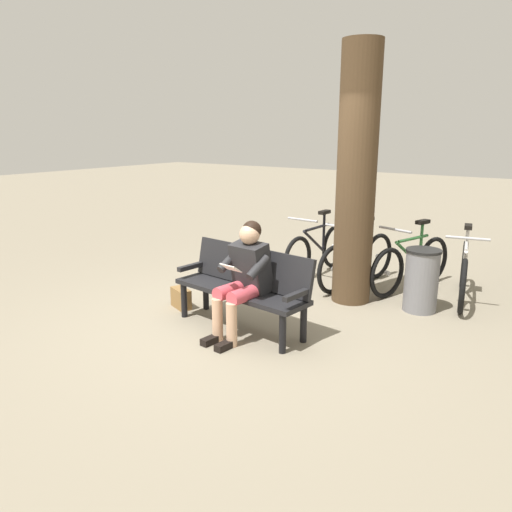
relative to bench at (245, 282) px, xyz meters
name	(u,v)px	position (x,y,z in m)	size (l,w,h in m)	color
ground_plane	(228,324)	(0.19, 0.06, -0.51)	(40.00, 40.00, 0.00)	gray
bench	(245,282)	(0.00, 0.00, 0.00)	(1.64, 0.65, 0.87)	black
person_reading	(244,274)	(-0.13, 0.18, 0.16)	(0.52, 0.80, 1.20)	#262628
handbag	(181,298)	(0.98, -0.03, -0.39)	(0.30, 0.14, 0.24)	olive
tree_trunk	(356,177)	(-0.58, -1.47, 1.04)	(0.47, 0.47, 3.08)	#4C3823
litter_bin	(421,280)	(-1.41, -1.59, -0.13)	(0.41, 0.41, 0.75)	slate
bicycle_silver	(464,272)	(-1.72, -2.29, -0.15)	(0.53, 1.65, 0.94)	black
bicycle_orange	(411,264)	(-1.06, -2.29, -0.15)	(0.62, 1.63, 0.94)	black
bicycle_black	(357,260)	(-0.39, -2.06, -0.15)	(0.52, 1.66, 0.94)	black
bicycle_purple	(317,251)	(0.33, -2.24, -0.15)	(0.48, 1.68, 0.94)	black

